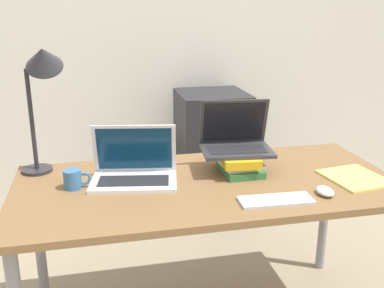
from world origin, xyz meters
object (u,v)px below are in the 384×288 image
object	(u,v)px
laptop_left	(134,170)
book_stack	(239,162)
wireless_keyboard	(276,200)
notepad	(355,178)
mug	(73,179)
desk_lamp	(42,73)
laptop_on_books	(236,141)
mouse	(325,191)
mini_fridge	(212,152)

from	to	relation	value
laptop_left	book_stack	world-z (taller)	laptop_left
laptop_left	wireless_keyboard	xyz separation A→B (m)	(0.53, -0.34, -0.04)
notepad	mug	world-z (taller)	mug
book_stack	desk_lamp	distance (m)	0.96
laptop_left	mug	distance (m)	0.26
book_stack	wireless_keyboard	bearing A→B (deg)	-83.38
laptop_left	laptop_on_books	bearing A→B (deg)	5.58
laptop_left	mouse	distance (m)	0.82
book_stack	wireless_keyboard	size ratio (longest dim) A/B	0.96
laptop_left	mug	world-z (taller)	laptop_left
laptop_left	book_stack	size ratio (longest dim) A/B	1.42
notepad	desk_lamp	distance (m)	1.46
laptop_left	wireless_keyboard	distance (m)	0.63
mini_fridge	desk_lamp	bearing A→B (deg)	-136.37
wireless_keyboard	mini_fridge	bearing A→B (deg)	84.72
notepad	desk_lamp	xyz separation A→B (m)	(-1.33, 0.37, 0.46)
laptop_on_books	mug	distance (m)	0.75
wireless_keyboard	book_stack	bearing A→B (deg)	96.62
wireless_keyboard	desk_lamp	xyz separation A→B (m)	(-0.89, 0.52, 0.45)
laptop_left	mouse	bearing A→B (deg)	-23.22
mouse	desk_lamp	distance (m)	1.30
laptop_left	mini_fridge	distance (m)	1.38
notepad	mini_fridge	distance (m)	1.42
mug	desk_lamp	world-z (taller)	desk_lamp
wireless_keyboard	notepad	bearing A→B (deg)	18.77
notepad	mini_fridge	world-z (taller)	mini_fridge
book_stack	mouse	distance (m)	0.42
mouse	desk_lamp	size ratio (longest dim) A/B	0.16
wireless_keyboard	laptop_on_books	bearing A→B (deg)	96.83
laptop_left	mug	bearing A→B (deg)	-173.67
wireless_keyboard	mini_fridge	size ratio (longest dim) A/B	0.33
laptop_left	desk_lamp	bearing A→B (deg)	153.92
mouse	desk_lamp	bearing A→B (deg)	155.83
mini_fridge	book_stack	bearing A→B (deg)	-98.88
book_stack	mini_fridge	size ratio (longest dim) A/B	0.32
wireless_keyboard	desk_lamp	distance (m)	1.13
mouse	notepad	bearing A→B (deg)	30.77
laptop_left	desk_lamp	size ratio (longest dim) A/B	0.66
mug	desk_lamp	xyz separation A→B (m)	(-0.11, 0.21, 0.42)
mug	mini_fridge	distance (m)	1.55
desk_lamp	wireless_keyboard	bearing A→B (deg)	-30.27
laptop_left	notepad	distance (m)	0.99
book_stack	mouse	bearing A→B (deg)	-51.52
mug	mini_fridge	xyz separation A→B (m)	(0.92, 1.19, -0.34)
desk_lamp	mini_fridge	xyz separation A→B (m)	(1.03, 0.98, -0.76)
laptop_on_books	notepad	bearing A→B (deg)	-26.26
laptop_on_books	mouse	distance (m)	0.47
desk_lamp	mini_fridge	distance (m)	1.62
laptop_left	mouse	xyz separation A→B (m)	(0.75, -0.32, -0.03)
notepad	mug	size ratio (longest dim) A/B	2.60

